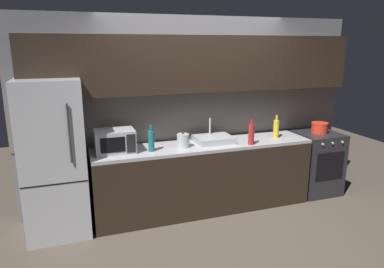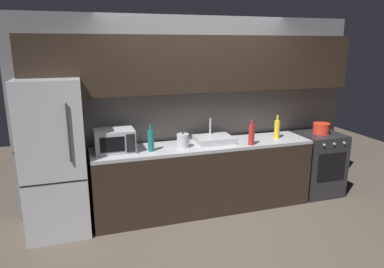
{
  "view_description": "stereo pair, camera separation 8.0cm",
  "coord_description": "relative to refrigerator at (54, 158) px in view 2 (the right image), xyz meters",
  "views": [
    {
      "loc": [
        -1.57,
        -3.16,
        2.14
      ],
      "look_at": [
        -0.17,
        0.9,
        1.04
      ],
      "focal_mm": 32.99,
      "sensor_mm": 36.0,
      "label": 1
    },
    {
      "loc": [
        -1.49,
        -3.19,
        2.14
      ],
      "look_at": [
        -0.17,
        0.9,
        1.04
      ],
      "focal_mm": 32.99,
      "sensor_mm": 36.0,
      "label": 2
    }
  ],
  "objects": [
    {
      "name": "back_wall",
      "position": [
        1.8,
        0.3,
        0.65
      ],
      "size": [
        4.59,
        0.44,
        2.5
      ],
      "color": "slate",
      "rests_on": "ground"
    },
    {
      "name": "cooking_pot",
      "position": [
        3.58,
        0.0,
        0.08
      ],
      "size": [
        0.24,
        0.24,
        0.15
      ],
      "color": "red",
      "rests_on": "oven_range"
    },
    {
      "name": "refrigerator",
      "position": [
        0.0,
        0.0,
        0.0
      ],
      "size": [
        0.68,
        0.69,
        1.79
      ],
      "color": "#ADAFB5",
      "rests_on": "ground"
    },
    {
      "name": "sink_basin",
      "position": [
        1.95,
        0.03,
        0.05
      ],
      "size": [
        0.48,
        0.38,
        0.3
      ],
      "color": "#ADAFB5",
      "rests_on": "counter_run"
    },
    {
      "name": "wine_bottle_yellow",
      "position": [
        2.84,
        -0.03,
        0.13
      ],
      "size": [
        0.08,
        0.08,
        0.32
      ],
      "color": "gold",
      "rests_on": "counter_run"
    },
    {
      "name": "kettle",
      "position": [
        1.5,
        -0.06,
        0.09
      ],
      "size": [
        0.19,
        0.15,
        0.2
      ],
      "color": "#B7BABF",
      "rests_on": "counter_run"
    },
    {
      "name": "wine_bottle_teal",
      "position": [
        1.09,
        -0.09,
        0.14
      ],
      "size": [
        0.07,
        0.07,
        0.32
      ],
      "color": "#19666B",
      "rests_on": "counter_run"
    },
    {
      "name": "mug_amber",
      "position": [
        1.57,
        0.12,
        0.06
      ],
      "size": [
        0.08,
        0.08,
        0.1
      ],
      "primitive_type": "cylinder",
      "color": "#B27019",
      "rests_on": "counter_run"
    },
    {
      "name": "wine_bottle_red",
      "position": [
        2.36,
        -0.22,
        0.14
      ],
      "size": [
        0.08,
        0.08,
        0.33
      ],
      "color": "#A82323",
      "rests_on": "counter_run"
    },
    {
      "name": "oven_range",
      "position": [
        3.57,
        -0.0,
        -0.44
      ],
      "size": [
        0.6,
        0.62,
        0.9
      ],
      "color": "#232326",
      "rests_on": "ground"
    },
    {
      "name": "microwave",
      "position": [
        0.68,
        0.02,
        0.14
      ],
      "size": [
        0.46,
        0.35,
        0.27
      ],
      "color": "#A8AAAF",
      "rests_on": "counter_run"
    },
    {
      "name": "counter_run",
      "position": [
        1.8,
        0.0,
        -0.44
      ],
      "size": [
        2.85,
        0.6,
        0.9
      ],
      "color": "black",
      "rests_on": "ground"
    },
    {
      "name": "ground_plane",
      "position": [
        1.8,
        -0.9,
        -0.89
      ],
      "size": [
        10.0,
        10.0,
        0.0
      ],
      "primitive_type": "plane",
      "color": "#4C4238"
    }
  ]
}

